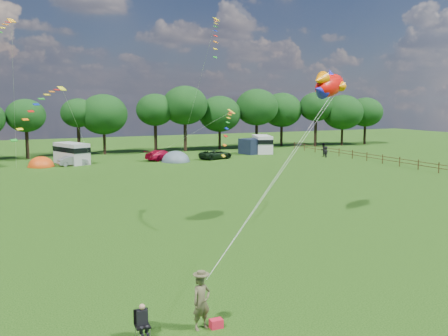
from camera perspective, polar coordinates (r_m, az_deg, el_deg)
name	(u,v)px	position (r m, az deg, el deg)	size (l,w,h in m)	color
ground_plane	(293,273)	(24.33, 7.87, -11.76)	(180.00, 180.00, 0.00)	black
tree_line	(128,112)	(76.44, -10.86, 6.36)	(102.98, 10.98, 10.27)	black
fence	(360,155)	(70.12, 15.23, 1.48)	(0.12, 33.12, 1.20)	#472D19
car_b	(73,161)	(64.44, -16.89, 0.78)	(1.27, 3.40, 1.20)	gray
car_c	(162,155)	(67.87, -7.14, 1.49)	(1.96, 4.67, 1.40)	#A10724
car_d	(216,154)	(68.62, -0.94, 1.58)	(2.19, 4.84, 1.32)	black
campervan_c	(72,153)	(66.39, -17.03, 1.70)	(4.17, 5.89, 2.66)	#B7B6B8
campervan_d	(262,143)	(76.79, 4.38, 2.81)	(3.83, 5.89, 2.67)	silver
tent_orange	(41,167)	(64.79, -20.17, 0.16)	(3.19, 3.50, 2.50)	#D7450E
tent_greyblue	(176,161)	(66.05, -5.54, 0.75)	(3.79, 4.15, 2.82)	slate
awning_navy	(254,146)	(75.50, 3.40, 2.51)	(3.65, 2.96, 2.28)	#171F35
kite_flyer	(201,302)	(18.33, -2.60, -15.06)	(0.73, 0.48, 2.00)	brown
camp_chair	(142,317)	(18.02, -9.36, -16.48)	(0.52, 0.52, 1.24)	#99999E
kite_bag	(216,324)	(18.72, -0.90, -17.35)	(0.46, 0.30, 0.32)	red
fish_kite	(328,85)	(33.62, 11.77, 9.24)	(4.06, 3.03, 2.19)	#EC0C04
streamer_kite_b	(43,103)	(38.48, -19.97, 7.00)	(4.25, 4.62, 3.78)	#F4FF1B
streamer_kite_c	(228,124)	(32.74, 0.50, 5.09)	(3.08, 4.90, 2.77)	yellow
walker_a	(323,150)	(72.97, 11.26, 2.05)	(0.94, 0.58, 1.94)	black
walker_b	(326,152)	(71.90, 11.55, 1.81)	(1.01, 0.47, 1.56)	black
streamer_kite_d	(216,30)	(48.26, -0.94, 15.50)	(2.69, 5.06, 4.29)	#D4BE06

